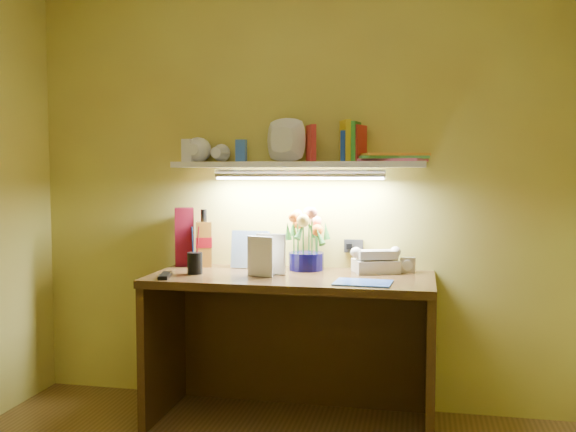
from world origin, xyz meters
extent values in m
cube|color=#34200E|center=(0.00, 1.20, 0.38)|extent=(1.40, 0.60, 0.75)
cube|color=#AFB0B4|center=(0.56, 1.41, 0.79)|extent=(0.08, 0.05, 0.08)
cube|color=#4E0610|center=(-0.64, 1.41, 0.91)|extent=(0.13, 0.13, 0.32)
cylinder|color=black|center=(-0.48, 1.14, 0.84)|extent=(0.09, 0.09, 0.18)
cube|color=black|center=(-0.59, 1.01, 0.76)|extent=(0.08, 0.17, 0.02)
cube|color=blue|center=(0.37, 1.04, 0.75)|extent=(0.27, 0.21, 0.01)
imported|color=silver|center=(-0.18, 1.21, 0.85)|extent=(0.15, 0.04, 0.21)
imported|color=silver|center=(-0.21, 1.16, 0.85)|extent=(0.14, 0.06, 0.20)
cube|color=silver|center=(0.00, 1.38, 1.30)|extent=(1.30, 0.25, 0.03)
imported|color=silver|center=(-0.57, 1.38, 1.37)|extent=(0.15, 0.15, 0.11)
imported|color=silver|center=(-0.45, 1.38, 1.36)|extent=(0.11, 0.11, 0.09)
imported|color=silver|center=(-0.09, 1.38, 1.34)|extent=(0.29, 0.29, 0.06)
cube|color=silver|center=(-0.61, 1.41, 1.38)|extent=(0.06, 0.05, 0.12)
cube|color=blue|center=(-0.32, 1.42, 1.37)|extent=(0.05, 0.04, 0.12)
cube|color=red|center=(0.07, 1.39, 1.41)|extent=(0.07, 0.13, 0.19)
cube|color=gold|center=(0.24, 1.40, 1.42)|extent=(0.07, 0.13, 0.21)
cube|color=#183EA3|center=(0.23, 1.41, 1.39)|extent=(0.03, 0.11, 0.16)
cube|color=#2F892C|center=(0.30, 1.40, 1.42)|extent=(0.04, 0.13, 0.20)
cube|color=red|center=(0.32, 1.41, 1.41)|extent=(0.06, 0.13, 0.19)
cube|color=pink|center=(0.47, 1.43, 1.32)|extent=(0.39, 0.32, 0.01)
cube|color=#57C669|center=(0.47, 1.43, 1.34)|extent=(0.39, 0.33, 0.01)
cube|color=#FBAA36|center=(0.48, 1.42, 1.35)|extent=(0.39, 0.34, 0.01)
camera|label=1|loc=(0.63, -1.89, 1.27)|focal=40.00mm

